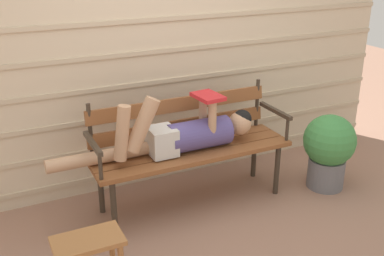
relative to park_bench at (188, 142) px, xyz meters
name	(u,v)px	position (x,y,z in m)	size (l,w,h in m)	color
ground_plane	(196,207)	(0.00, -0.15, -0.52)	(12.00, 12.00, 0.00)	#936B56
house_siding	(163,50)	(0.00, 0.48, 0.64)	(4.49, 0.08, 2.32)	beige
park_bench	(188,142)	(0.00, 0.00, 0.00)	(1.60, 0.47, 0.90)	brown
reclining_person	(183,133)	(-0.08, -0.07, 0.11)	(1.63, 0.27, 0.51)	#514784
footstool	(89,252)	(-1.01, -0.77, -0.21)	(0.41, 0.24, 0.40)	#9E6638
potted_plant	(329,148)	(1.16, -0.33, -0.15)	(0.44, 0.44, 0.66)	slate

